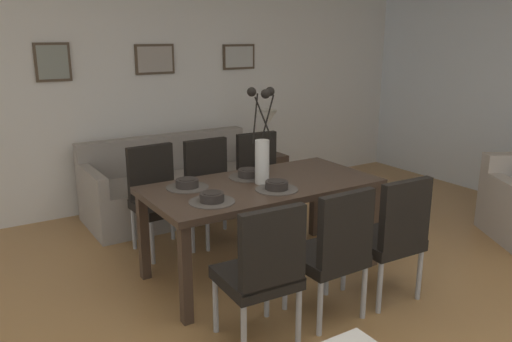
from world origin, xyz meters
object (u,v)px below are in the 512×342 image
(bowl_far_right, at_px, (249,172))
(framed_picture_right, at_px, (239,57))
(framed_picture_left, at_px, (53,62))
(dining_table, at_px, (262,193))
(dining_chair_far_right, at_px, (212,185))
(table_lamp, at_px, (267,122))
(bowl_near_right, at_px, (187,183))
(dining_chair_far_left, at_px, (333,248))
(centerpiece_vase, at_px, (262,147))
(bowl_near_left, at_px, (212,196))
(dining_chair_near_left, at_px, (263,269))
(framed_picture_center, at_px, (155,59))
(dining_chair_mid_right, at_px, (262,176))
(side_table, at_px, (267,176))
(dining_chair_near_right, at_px, (157,193))
(sofa, at_px, (177,188))
(bowl_far_left, at_px, (277,184))
(dining_chair_mid_left, at_px, (392,233))

(bowl_far_right, xyz_separation_m, framed_picture_right, (1.04, 1.92, 0.81))
(framed_picture_left, bearing_deg, dining_table, -63.84)
(dining_chair_far_right, xyz_separation_m, table_lamp, (1.08, 0.71, 0.38))
(dining_chair_far_right, relative_size, bowl_near_right, 5.41)
(dining_chair_far_left, bearing_deg, centerpiece_vase, 89.95)
(framed_picture_right, bearing_deg, bowl_near_left, -124.28)
(dining_table, height_order, table_lamp, table_lamp)
(framed_picture_right, bearing_deg, dining_chair_near_left, -118.11)
(dining_chair_near_left, distance_m, framed_picture_right, 3.54)
(dining_chair_far_right, height_order, centerpiece_vase, centerpiece_vase)
(framed_picture_center, xyz_separation_m, framed_picture_right, (1.04, 0.00, 0.00))
(dining_table, xyz_separation_m, framed_picture_right, (1.04, 2.12, 0.93))
(dining_chair_far_right, relative_size, dining_chair_mid_right, 1.00)
(side_table, distance_m, table_lamp, 0.63)
(dining_table, bearing_deg, bowl_far_right, 90.00)
(dining_chair_near_left, xyz_separation_m, dining_chair_far_left, (0.55, 0.01, 0.00))
(dining_table, distance_m, framed_picture_left, 2.53)
(dining_chair_near_right, distance_m, sofa, 0.94)
(dining_chair_near_left, xyz_separation_m, dining_chair_mid_right, (1.11, 1.72, 0.00))
(bowl_near_left, height_order, sofa, bowl_near_left)
(side_table, distance_m, framed_picture_right, 1.44)
(dining_chair_near_left, bearing_deg, centerpiece_vase, 57.39)
(dining_chair_near_right, distance_m, centerpiece_vase, 1.14)
(dining_chair_far_right, bearing_deg, table_lamp, 33.45)
(dining_chair_mid_right, distance_m, framed_picture_left, 2.30)
(dining_chair_far_left, bearing_deg, framed_picture_left, 109.29)
(dining_chair_far_left, bearing_deg, bowl_far_right, 90.01)
(dining_chair_near_right, bearing_deg, table_lamp, 23.32)
(bowl_far_right, distance_m, table_lamp, 1.74)
(bowl_far_left, bearing_deg, table_lamp, 58.55)
(bowl_far_right, relative_size, table_lamp, 0.33)
(dining_table, bearing_deg, dining_chair_mid_left, -58.86)
(table_lamp, bearing_deg, framed_picture_right, 94.24)
(dining_table, distance_m, bowl_far_right, 0.23)
(framed_picture_left, bearing_deg, dining_chair_far_right, -50.67)
(bowl_far_right, xyz_separation_m, sofa, (-0.02, 1.43, -0.50))
(table_lamp, bearing_deg, dining_chair_far_left, -114.05)
(bowl_near_right, bearing_deg, dining_chair_near_left, -90.53)
(dining_chair_near_right, distance_m, bowl_near_right, 0.73)
(framed_picture_center, bearing_deg, bowl_far_left, -90.00)
(dining_chair_far_right, height_order, dining_chair_mid_right, same)
(dining_chair_mid_left, xyz_separation_m, side_table, (0.56, 2.43, -0.25))
(dining_chair_near_right, height_order, centerpiece_vase, centerpiece_vase)
(bowl_near_right, xyz_separation_m, bowl_far_right, (0.54, 0.00, 0.00))
(bowl_far_left, xyz_separation_m, table_lamp, (1.08, 1.77, 0.11))
(side_table, bearing_deg, framed_picture_right, 94.24)
(centerpiece_vase, bearing_deg, dining_chair_far_right, 90.22)
(bowl_near_right, bearing_deg, dining_chair_near_right, 88.68)
(bowl_near_right, distance_m, framed_picture_left, 2.14)
(framed_picture_center, relative_size, framed_picture_right, 1.04)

